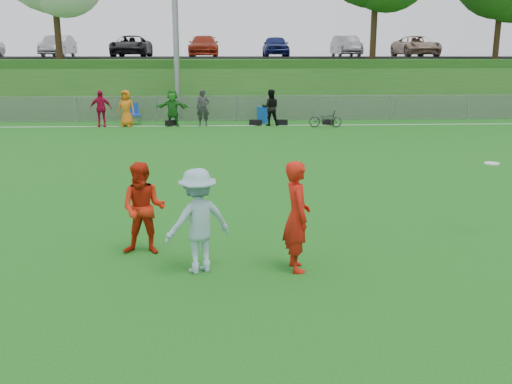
{
  "coord_description": "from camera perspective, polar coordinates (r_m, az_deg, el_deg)",
  "views": [
    {
      "loc": [
        -0.55,
        -9.04,
        3.37
      ],
      "look_at": [
        -0.04,
        0.5,
        1.03
      ],
      "focal_mm": 40.0,
      "sensor_mm": 36.0,
      "label": 1
    }
  ],
  "objects": [
    {
      "name": "player_red_left",
      "position": [
        8.94,
        4.1,
        -2.44
      ],
      "size": [
        0.49,
        0.69,
        1.76
      ],
      "primitive_type": "imported",
      "rotation": [
        0.0,
        0.0,
        1.69
      ],
      "color": "red",
      "rests_on": "ground"
    },
    {
      "name": "sideline_far",
      "position": [
        27.25,
        -1.88,
        6.66
      ],
      "size": [
        60.0,
        0.1,
        0.01
      ],
      "primitive_type": "cube",
      "color": "white",
      "rests_on": "ground"
    },
    {
      "name": "frisbee",
      "position": [
        11.48,
        22.51,
        2.66
      ],
      "size": [
        0.27,
        0.27,
        0.03
      ],
      "color": "white",
      "rests_on": "ground"
    },
    {
      "name": "player_red_center",
      "position": [
        9.85,
        -11.18,
        -1.64
      ],
      "size": [
        0.84,
        0.68,
        1.59
      ],
      "primitive_type": "imported",
      "rotation": [
        0.0,
        0.0,
        -0.11
      ],
      "color": "red",
      "rests_on": "ground"
    },
    {
      "name": "berm",
      "position": [
        40.08,
        -2.3,
        11.07
      ],
      "size": [
        120.0,
        18.0,
        3.0
      ],
      "primitive_type": "cube",
      "color": "#1A4F16",
      "rests_on": "ground"
    },
    {
      "name": "camp_chair",
      "position": [
        28.37,
        -12.08,
        7.23
      ],
      "size": [
        0.73,
        0.74,
        1.0
      ],
      "rotation": [
        0.0,
        0.0,
        0.4
      ],
      "color": "#1040B8",
      "rests_on": "ground"
    },
    {
      "name": "fence",
      "position": [
        29.17,
        -1.97,
        8.39
      ],
      "size": [
        58.0,
        0.06,
        1.3
      ],
      "color": "gray",
      "rests_on": "ground"
    },
    {
      "name": "spectator_row",
      "position": [
        27.25,
        -7.94,
        8.32
      ],
      "size": [
        8.89,
        0.69,
        1.69
      ],
      "color": "#B10C34",
      "rests_on": "ground"
    },
    {
      "name": "gear_bags",
      "position": [
        27.38,
        0.36,
        6.96
      ],
      "size": [
        8.09,
        0.54,
        0.26
      ],
      "color": "black",
      "rests_on": "ground"
    },
    {
      "name": "bicycle",
      "position": [
        26.81,
        6.96,
        7.29
      ],
      "size": [
        1.55,
        0.66,
        0.79
      ],
      "primitive_type": "imported",
      "rotation": [
        0.0,
        0.0,
        1.48
      ],
      "color": "#28282A",
      "rests_on": "ground"
    },
    {
      "name": "parking_lot",
      "position": [
        42.04,
        -2.36,
        13.31
      ],
      "size": [
        120.0,
        12.0,
        0.1
      ],
      "primitive_type": "cube",
      "color": "black",
      "rests_on": "berm"
    },
    {
      "name": "player_blue",
      "position": [
        8.9,
        -5.82,
        -2.9
      ],
      "size": [
        1.23,
        1.02,
        1.66
      ],
      "primitive_type": "imported",
      "rotation": [
        0.0,
        0.0,
        3.6
      ],
      "color": "#8BB1C2",
      "rests_on": "ground"
    },
    {
      "name": "car_row",
      "position": [
        41.04,
        -4.04,
        14.35
      ],
      "size": [
        32.04,
        5.18,
        1.44
      ],
      "color": "silver",
      "rests_on": "parking_lot"
    },
    {
      "name": "recycling_bin",
      "position": [
        28.25,
        0.64,
        7.73
      ],
      "size": [
        0.65,
        0.65,
        0.81
      ],
      "primitive_type": "cylinder",
      "rotation": [
        0.0,
        0.0,
        0.23
      ],
      "color": "#0F48A9",
      "rests_on": "ground"
    },
    {
      "name": "ground",
      "position": [
        9.66,
        0.41,
        -6.65
      ],
      "size": [
        120.0,
        120.0,
        0.0
      ],
      "primitive_type": "plane",
      "color": "#135E14",
      "rests_on": "ground"
    }
  ]
}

